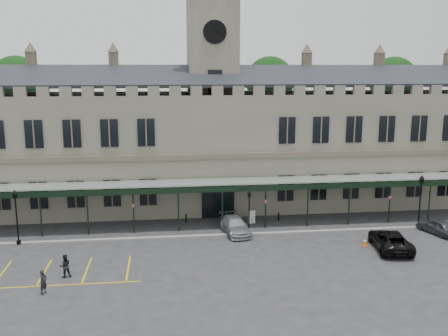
{
  "coord_description": "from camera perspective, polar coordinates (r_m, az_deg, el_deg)",
  "views": [
    {
      "loc": [
        -5.13,
        -36.3,
        14.56
      ],
      "look_at": [
        0.0,
        6.0,
        6.0
      ],
      "focal_mm": 40.0,
      "sensor_mm": 36.0,
      "label": 1
    }
  ],
  "objects": [
    {
      "name": "tree_behind_mid",
      "position": [
        62.72,
        5.25,
        9.72
      ],
      "size": [
        6.0,
        6.0,
        16.0
      ],
      "color": "#332314",
      "rests_on": "ground"
    },
    {
      "name": "tree_behind_left",
      "position": [
        63.61,
        -22.58,
        8.93
      ],
      "size": [
        6.0,
        6.0,
        16.0
      ],
      "color": "#332314",
      "rests_on": "ground"
    },
    {
      "name": "bollard_left",
      "position": [
        48.19,
        -4.36,
        -5.76
      ],
      "size": [
        0.14,
        0.14,
        0.81
      ],
      "primitive_type": "cylinder",
      "color": "black",
      "rests_on": "ground"
    },
    {
      "name": "person_b",
      "position": [
        37.56,
        -17.72,
        -10.61
      ],
      "size": [
        0.98,
        0.86,
        1.7
      ],
      "primitive_type": "imported",
      "rotation": [
        0.0,
        0.0,
        3.44
      ],
      "color": "black",
      "rests_on": "ground"
    },
    {
      "name": "car_right_a",
      "position": [
        48.76,
        23.25,
        -6.14
      ],
      "size": [
        2.65,
        4.25,
        1.35
      ],
      "primitive_type": "imported",
      "rotation": [
        0.0,
        0.0,
        3.43
      ],
      "color": "#393B41",
      "rests_on": "ground"
    },
    {
      "name": "tree_behind_right",
      "position": [
        67.89,
        18.75,
        9.29
      ],
      "size": [
        6.0,
        6.0,
        16.0
      ],
      "color": "#332314",
      "rests_on": "ground"
    },
    {
      "name": "lamp_post_mid",
      "position": [
        43.99,
        2.88,
        -4.63
      ],
      "size": [
        0.39,
        0.39,
        4.13
      ],
      "color": "black",
      "rests_on": "ground"
    },
    {
      "name": "bollard_right",
      "position": [
        48.87,
        6.26,
        -5.55
      ],
      "size": [
        0.14,
        0.14,
        0.81
      ],
      "primitive_type": "cylinder",
      "color": "black",
      "rests_on": "ground"
    },
    {
      "name": "car_van",
      "position": [
        43.24,
        18.47,
        -7.84
      ],
      "size": [
        3.35,
        5.88,
        1.55
      ],
      "primitive_type": "imported",
      "rotation": [
        0.0,
        0.0,
        2.99
      ],
      "color": "black",
      "rests_on": "ground"
    },
    {
      "name": "lamp_post_right",
      "position": [
        49.21,
        21.53,
        -3.08
      ],
      "size": [
        0.47,
        0.47,
        5.0
      ],
      "color": "black",
      "rests_on": "ground"
    },
    {
      "name": "person_a",
      "position": [
        35.47,
        -19.94,
        -12.16
      ],
      "size": [
        0.63,
        0.71,
        1.63
      ],
      "primitive_type": "imported",
      "rotation": [
        0.0,
        0.0,
        1.07
      ],
      "color": "black",
      "rests_on": "ground"
    },
    {
      "name": "station_building",
      "position": [
        53.08,
        -1.29,
        2.59
      ],
      "size": [
        60.0,
        10.36,
        17.3
      ],
      "color": "#696558",
      "rests_on": "ground"
    },
    {
      "name": "parking_markings",
      "position": [
        38.75,
        -20.01,
        -11.43
      ],
      "size": [
        16.0,
        6.0,
        0.01
      ],
      "primitive_type": null,
      "color": "gold",
      "rests_on": "ground"
    },
    {
      "name": "lamp_post_left",
      "position": [
        45.02,
        -22.66,
        -4.68
      ],
      "size": [
        0.45,
        0.45,
        4.73
      ],
      "color": "black",
      "rests_on": "ground"
    },
    {
      "name": "traffic_cone",
      "position": [
        43.56,
        15.81,
        -8.16
      ],
      "size": [
        0.42,
        0.42,
        0.67
      ],
      "rotation": [
        0.0,
        0.0,
        0.12
      ],
      "color": "#FE6408",
      "rests_on": "ground"
    },
    {
      "name": "ground",
      "position": [
        39.45,
        1.07,
        -10.3
      ],
      "size": [
        140.0,
        140.0,
        0.0
      ],
      "primitive_type": "plane",
      "color": "#2D2D2F"
    },
    {
      "name": "sign_board",
      "position": [
        47.75,
        3.18,
        -5.64
      ],
      "size": [
        0.72,
        0.24,
        1.25
      ],
      "rotation": [
        0.0,
        0.0,
        0.27
      ],
      "color": "black",
      "rests_on": "ground"
    },
    {
      "name": "car_taxi",
      "position": [
        44.97,
        1.27,
        -6.58
      ],
      "size": [
        2.71,
        5.17,
        1.43
      ],
      "primitive_type": "imported",
      "rotation": [
        0.0,
        0.0,
        0.15
      ],
      "color": "#95979C",
      "rests_on": "ground"
    },
    {
      "name": "kerb",
      "position": [
        44.54,
        0.08,
        -7.64
      ],
      "size": [
        60.0,
        0.4,
        0.12
      ],
      "primitive_type": "cube",
      "color": "gray",
      "rests_on": "ground"
    },
    {
      "name": "clock_tower",
      "position": [
        52.57,
        -1.33,
        9.78
      ],
      "size": [
        5.6,
        5.6,
        24.8
      ],
      "color": "#696558",
      "rests_on": "ground"
    },
    {
      "name": "canopy",
      "position": [
        45.71,
        -0.22,
        -4.06
      ],
      "size": [
        50.0,
        4.1,
        4.3
      ],
      "color": "#8C9E93",
      "rests_on": "ground"
    }
  ]
}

